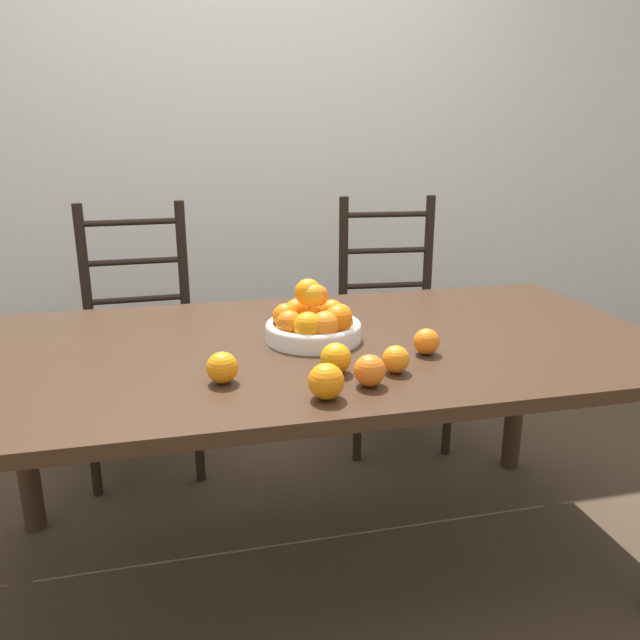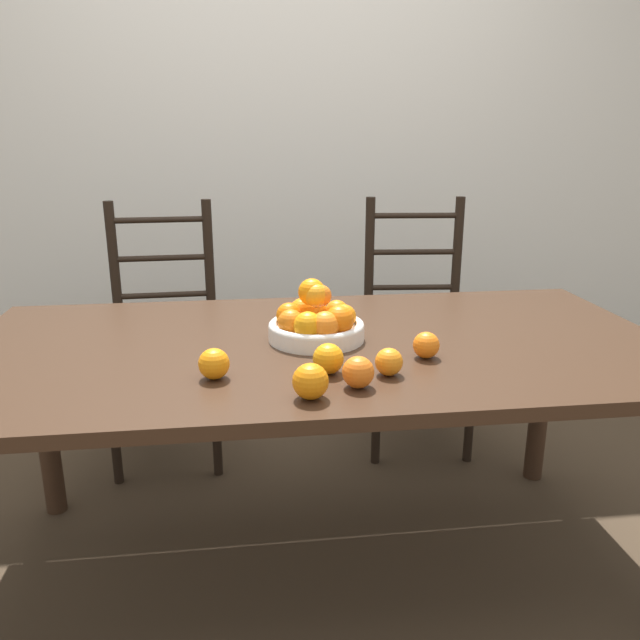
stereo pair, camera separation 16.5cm
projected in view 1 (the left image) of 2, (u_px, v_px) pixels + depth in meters
ground_plane at (318, 564)px, 1.95m from camera, size 12.00×12.00×0.00m
wall_back at (245, 131)px, 3.01m from camera, size 8.00×0.06×2.60m
dining_table at (317, 368)px, 1.76m from camera, size 1.95×0.98×0.74m
fruit_bowl at (313, 322)px, 1.74m from camera, size 0.27×0.27×0.17m
orange_loose_0 at (326, 381)px, 1.35m from camera, size 0.08×0.08×0.08m
orange_loose_1 at (396, 359)px, 1.51m from camera, size 0.07×0.07×0.07m
orange_loose_2 at (222, 368)px, 1.44m from camera, size 0.07×0.07×0.07m
orange_loose_3 at (370, 370)px, 1.42m from camera, size 0.07×0.07×0.07m
orange_loose_4 at (336, 358)px, 1.50m from camera, size 0.08×0.08×0.08m
orange_loose_5 at (427, 341)px, 1.63m from camera, size 0.07×0.07×0.07m
chair_left at (140, 346)px, 2.44m from camera, size 0.43×0.42×1.04m
chair_right at (392, 328)px, 2.67m from camera, size 0.45×0.44×1.04m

